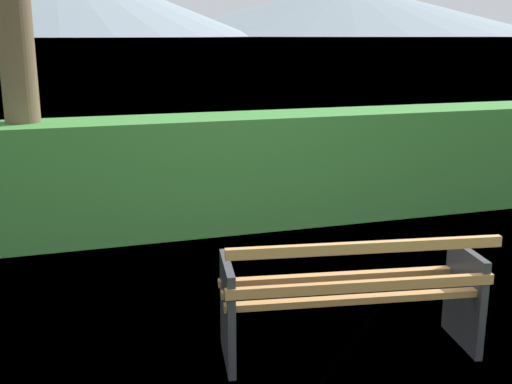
% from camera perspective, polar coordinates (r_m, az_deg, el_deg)
% --- Properties ---
extents(ground_plane, '(1400.00, 1400.00, 0.00)m').
position_cam_1_polar(ground_plane, '(4.34, 8.34, -14.14)').
color(ground_plane, '#4C6B33').
extents(water_surface, '(620.00, 620.00, 0.00)m').
position_cam_1_polar(water_surface, '(311.84, -17.51, 13.32)').
color(water_surface, '#7A99A8').
rests_on(water_surface, ground_plane).
extents(park_bench, '(1.75, 0.82, 0.87)m').
position_cam_1_polar(park_bench, '(4.10, 8.80, -9.29)').
color(park_bench, '#A0703F').
rests_on(park_bench, ground_plane).
extents(hedge_row, '(10.81, 0.76, 1.21)m').
position_cam_1_polar(hedge_row, '(6.75, -2.28, 1.91)').
color(hedge_row, '#387A33').
rests_on(hedge_row, ground_plane).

